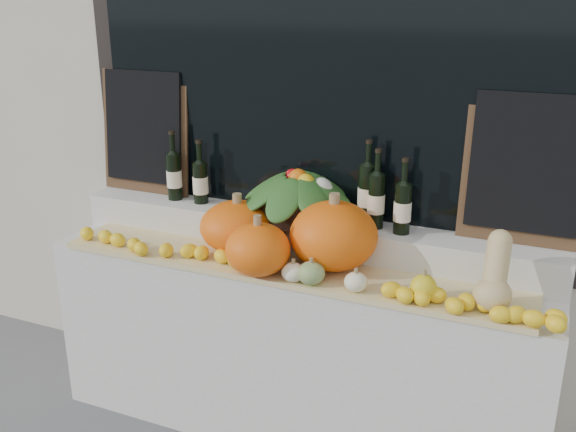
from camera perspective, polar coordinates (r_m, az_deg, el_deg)
The scene contains 17 objects.
display_sill at distance 3.10m, azimuth 0.56°, elevation -11.48°, with size 2.30×0.55×0.88m, color silver.
rear_tier at distance 3.00m, azimuth 1.69°, elevation -1.56°, with size 2.30×0.25×0.16m, color silver.
straw_bedding at distance 2.79m, azimuth -0.40°, elevation -4.72°, with size 2.10×0.32×0.03m, color tan.
pumpkin_left at distance 2.92m, azimuth -4.48°, elevation -0.92°, with size 0.35×0.35×0.23m, color #FF660D.
pumpkin_right at distance 2.73m, azimuth 4.08°, elevation -1.74°, with size 0.38×0.38×0.29m, color #FF660D.
pumpkin_center at distance 2.68m, azimuth -2.69°, elevation -2.98°, with size 0.27×0.27×0.22m, color #FF660D.
butternut_squash at distance 2.52m, azimuth 17.91°, elevation -5.18°, with size 0.14×0.21×0.29m.
decorative_gourds at distance 2.62m, azimuth 2.03°, elevation -4.93°, with size 0.83×0.15×0.15m.
lemon_heap at distance 2.68m, azimuth -1.35°, elevation -4.75°, with size 2.20×0.16×0.06m, color yellow, non-canonical shape.
produce_bowl at distance 2.94m, azimuth 0.90°, elevation 2.02°, with size 0.58×0.58×0.24m.
wine_bottle_far_left at distance 3.25m, azimuth -10.08°, elevation 3.55°, with size 0.08×0.08×0.35m.
wine_bottle_near_left at distance 3.18m, azimuth -7.79°, elevation 3.02°, with size 0.08×0.08×0.32m.
wine_bottle_tall at distance 2.88m, azimuth 7.04°, elevation 2.00°, with size 0.08×0.08×0.38m.
wine_bottle_near_right at distance 2.83m, azimuth 7.84°, elevation 1.41°, with size 0.08×0.08×0.36m.
wine_bottle_far_right at distance 2.79m, azimuth 10.15°, elevation 0.73°, with size 0.08×0.08×0.33m.
chalkboard_left at distance 3.37m, azimuth -12.67°, elevation 7.48°, with size 0.50×0.09×0.62m.
chalkboard_right at distance 2.76m, azimuth 20.41°, elevation 4.10°, with size 0.50×0.09×0.62m.
Camera 1 is at (1.02, -0.93, 2.04)m, focal length 40.00 mm.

